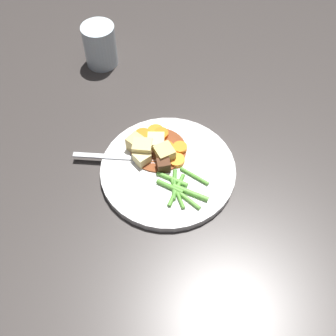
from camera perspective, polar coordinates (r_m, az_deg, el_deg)
ground_plane at (r=0.79m, az=0.00°, el=-0.62°), size 3.00×3.00×0.00m
dinner_plate at (r=0.79m, az=0.00°, el=-0.31°), size 0.25×0.25×0.01m
stew_sauce at (r=0.81m, az=-1.30°, el=2.51°), size 0.11×0.11×0.00m
carrot_slice_0 at (r=0.81m, az=-0.22°, el=2.73°), size 0.04×0.04×0.01m
carrot_slice_1 at (r=0.83m, az=-3.40°, el=4.40°), size 0.05×0.05×0.01m
carrot_slice_2 at (r=0.83m, az=-0.92°, el=4.60°), size 0.03×0.03×0.01m
carrot_slice_3 at (r=0.79m, az=1.17°, el=1.07°), size 0.03×0.03×0.01m
carrot_slice_4 at (r=0.80m, az=1.63°, el=2.72°), size 0.03×0.03×0.01m
carrot_slice_5 at (r=0.83m, az=-1.84°, el=4.82°), size 0.05×0.05×0.01m
potato_chunk_0 at (r=0.79m, az=-3.46°, el=2.60°), size 0.04×0.04×0.03m
potato_chunk_1 at (r=0.78m, az=-0.30°, el=1.98°), size 0.04×0.04×0.03m
potato_chunk_2 at (r=0.80m, az=-4.37°, el=3.29°), size 0.04×0.04×0.03m
potato_chunk_3 at (r=0.78m, az=-3.55°, el=1.37°), size 0.03×0.03×0.02m
potato_chunk_4 at (r=0.80m, az=-1.63°, el=3.40°), size 0.04×0.04×0.03m
meat_chunk_0 at (r=0.81m, az=-3.25°, el=3.13°), size 0.02×0.03×0.02m
meat_chunk_1 at (r=0.79m, az=-1.58°, el=2.05°), size 0.03×0.03×0.02m
meat_chunk_2 at (r=0.77m, az=-0.59°, el=0.31°), size 0.02×0.03×0.02m
green_bean_0 at (r=0.75m, az=1.14°, el=-3.44°), size 0.07×0.01×0.01m
green_bean_1 at (r=0.76m, az=0.44°, el=-1.53°), size 0.05×0.05×0.01m
green_bean_2 at (r=0.77m, az=3.58°, el=-1.09°), size 0.05×0.04×0.01m
green_bean_3 at (r=0.75m, az=1.39°, el=-2.92°), size 0.06×0.05×0.01m
green_bean_4 at (r=0.76m, az=0.88°, el=-2.24°), size 0.06×0.03×0.01m
green_bean_5 at (r=0.75m, az=0.26°, el=-2.54°), size 0.04×0.04×0.01m
green_bean_6 at (r=0.74m, az=2.29°, el=-3.92°), size 0.06×0.04×0.01m
green_bean_7 at (r=0.75m, az=3.06°, el=-3.33°), size 0.05×0.06×0.01m
fork at (r=0.80m, az=-6.19°, el=1.43°), size 0.08×0.17×0.00m
water_glass at (r=0.99m, az=-9.17°, el=16.04°), size 0.07×0.07×0.10m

